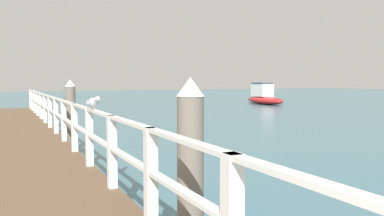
# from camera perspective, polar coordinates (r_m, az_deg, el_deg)

# --- Properties ---
(pier_deck) EXTENTS (2.69, 23.66, 0.50)m
(pier_deck) POSITION_cam_1_polar(r_m,az_deg,el_deg) (11.73, -25.68, -5.02)
(pier_deck) COLOR brown
(pier_deck) RESTS_ON ground_plane
(pier_railing) EXTENTS (0.12, 22.18, 1.04)m
(pier_railing) POSITION_cam_1_polar(r_m,az_deg,el_deg) (11.71, -19.61, -0.48)
(pier_railing) COLOR silver
(pier_railing) RESTS_ON pier_deck
(dock_piling_near) EXTENTS (0.29, 0.29, 2.06)m
(dock_piling_near) POSITION_cam_1_polar(r_m,az_deg,el_deg) (4.07, -0.24, -9.89)
(dock_piling_near) COLOR #6B6056
(dock_piling_near) RESTS_ON ground_plane
(dock_piling_far) EXTENTS (0.29, 0.29, 2.06)m
(dock_piling_far) POSITION_cam_1_polar(r_m,az_deg,el_deg) (11.54, -17.59, -1.01)
(dock_piling_far) COLOR #6B6056
(dock_piling_far) RESTS_ON ground_plane
(seagull_foreground) EXTENTS (0.32, 0.41, 0.21)m
(seagull_foreground) POSITION_cam_1_polar(r_m,az_deg,el_deg) (6.62, -14.42, 0.93)
(seagull_foreground) COLOR white
(seagull_foreground) RESTS_ON pier_railing
(boat_0) EXTENTS (2.36, 5.30, 1.88)m
(boat_0) POSITION_cam_1_polar(r_m,az_deg,el_deg) (33.96, 10.66, 1.63)
(boat_0) COLOR red
(boat_0) RESTS_ON ground_plane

